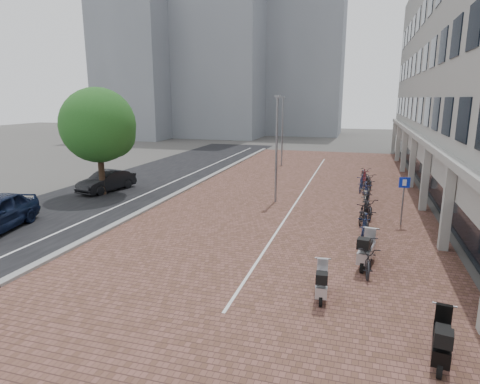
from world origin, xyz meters
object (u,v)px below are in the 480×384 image
Objects in this scene: scooter_mid at (442,339)px; parking_sign at (403,194)px; scooter_front at (366,249)px; car_dark at (107,181)px; scooter_back at (322,281)px.

scooter_mid is 0.73× the size of parking_sign.
parking_sign is at bearing 83.28° from scooter_front.
scooter_front is 5.34m from scooter_mid.
parking_sign reaches higher than car_dark.
parking_sign is at bearing 4.28° from car_dark.
car_dark is at bearing 139.83° from scooter_back.
scooter_mid is at bearing -63.11° from scooter_front.
scooter_back is (-2.84, 2.30, -0.05)m from scooter_mid.
scooter_mid is 1.09× the size of scooter_back.
scooter_front is 0.80× the size of parking_sign.
scooter_front is 3.07m from scooter_back.
scooter_mid is (17.25, -12.83, -0.07)m from car_dark.
scooter_mid is at bearing -43.12° from scooter_back.
scooter_mid is 10.47m from parking_sign.
car_dark is 17.85m from scooter_back.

